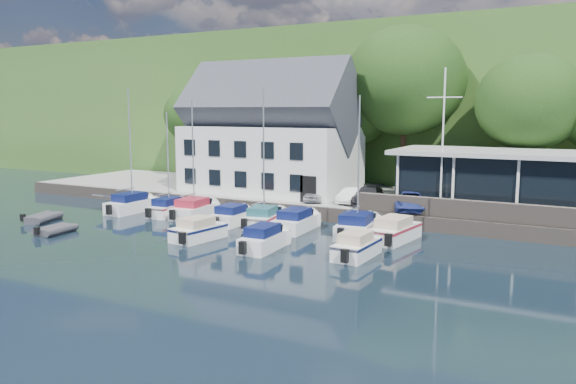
% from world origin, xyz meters
% --- Properties ---
extents(ground, '(180.00, 180.00, 0.00)m').
position_xyz_m(ground, '(0.00, 0.00, 0.00)').
color(ground, black).
rests_on(ground, ground).
extents(quay, '(60.00, 13.00, 1.00)m').
position_xyz_m(quay, '(0.00, 17.50, 0.50)').
color(quay, gray).
rests_on(quay, ground).
extents(quay_face, '(60.00, 0.30, 1.00)m').
position_xyz_m(quay_face, '(0.00, 11.00, 0.50)').
color(quay_face, '#5E544B').
rests_on(quay_face, ground).
extents(hillside, '(160.00, 75.00, 16.00)m').
position_xyz_m(hillside, '(0.00, 62.00, 8.00)').
color(hillside, '#2A541F').
rests_on(hillside, ground).
extents(field_patch, '(50.00, 30.00, 0.30)m').
position_xyz_m(field_patch, '(8.00, 70.00, 16.15)').
color(field_patch, '#626B35').
rests_on(field_patch, hillside).
extents(harbor_building, '(14.40, 8.20, 8.70)m').
position_xyz_m(harbor_building, '(-7.00, 16.50, 5.35)').
color(harbor_building, silver).
rests_on(harbor_building, quay).
extents(club_pavilion, '(13.20, 7.20, 4.10)m').
position_xyz_m(club_pavilion, '(11.00, 16.00, 3.05)').
color(club_pavilion, black).
rests_on(club_pavilion, quay).
extents(seawall, '(18.00, 0.50, 1.20)m').
position_xyz_m(seawall, '(12.00, 11.40, 1.60)').
color(seawall, '#5E544B').
rests_on(seawall, quay).
extents(gangway, '(1.20, 6.00, 1.40)m').
position_xyz_m(gangway, '(-16.50, 9.00, 0.00)').
color(gangway, silver).
rests_on(gangway, ground).
extents(car_silver, '(2.26, 3.62, 1.15)m').
position_xyz_m(car_silver, '(-1.39, 13.31, 1.57)').
color(car_silver, '#B2B2B7').
rests_on(car_silver, quay).
extents(car_white, '(1.29, 3.55, 1.16)m').
position_xyz_m(car_white, '(1.43, 13.80, 1.58)').
color(car_white, silver).
rests_on(car_white, quay).
extents(car_dgrey, '(2.46, 4.68, 1.29)m').
position_xyz_m(car_dgrey, '(2.76, 13.87, 1.65)').
color(car_dgrey, '#28282D').
rests_on(car_dgrey, quay).
extents(car_blue, '(2.74, 4.34, 1.39)m').
position_xyz_m(car_blue, '(6.19, 12.80, 1.69)').
color(car_blue, navy).
rests_on(car_blue, quay).
extents(flagpole, '(2.31, 0.20, 9.61)m').
position_xyz_m(flagpole, '(8.23, 12.81, 5.80)').
color(flagpole, silver).
rests_on(flagpole, quay).
extents(tree_0, '(6.95, 6.95, 9.50)m').
position_xyz_m(tree_0, '(-19.15, 22.48, 5.75)').
color(tree_0, black).
rests_on(tree_0, quay).
extents(tree_1, '(7.81, 7.81, 10.67)m').
position_xyz_m(tree_1, '(-10.55, 22.44, 6.34)').
color(tree_1, black).
rests_on(tree_1, quay).
extents(tree_2, '(7.89, 7.89, 10.78)m').
position_xyz_m(tree_2, '(-2.09, 22.07, 6.39)').
color(tree_2, black).
rests_on(tree_2, quay).
extents(tree_3, '(10.16, 10.16, 13.89)m').
position_xyz_m(tree_3, '(2.84, 22.07, 7.95)').
color(tree_3, black).
rests_on(tree_3, quay).
extents(tree_4, '(8.14, 8.14, 11.12)m').
position_xyz_m(tree_4, '(12.66, 21.68, 6.56)').
color(tree_4, black).
rests_on(tree_4, quay).
extents(boat_r1_0, '(2.02, 6.59, 9.31)m').
position_xyz_m(boat_r1_0, '(-14.24, 7.43, 4.66)').
color(boat_r1_0, white).
rests_on(boat_r1_0, ground).
extents(boat_r1_1, '(2.15, 5.69, 8.40)m').
position_xyz_m(boat_r1_1, '(-10.77, 7.64, 4.20)').
color(boat_r1_1, white).
rests_on(boat_r1_1, ground).
extents(boat_r1_2, '(2.69, 6.09, 8.79)m').
position_xyz_m(boat_r1_2, '(-8.64, 7.92, 4.39)').
color(boat_r1_2, white).
rests_on(boat_r1_2, ground).
extents(boat_r1_3, '(2.04, 5.16, 1.37)m').
position_xyz_m(boat_r1_3, '(-4.72, 7.13, 0.69)').
color(boat_r1_3, white).
rests_on(boat_r1_3, ground).
extents(boat_r1_4, '(2.83, 5.52, 8.52)m').
position_xyz_m(boat_r1_4, '(-2.38, 7.45, 4.26)').
color(boat_r1_4, white).
rests_on(boat_r1_4, ground).
extents(boat_r1_5, '(2.27, 6.18, 1.44)m').
position_xyz_m(boat_r1_5, '(0.08, 7.46, 0.72)').
color(boat_r1_5, white).
rests_on(boat_r1_5, ground).
extents(boat_r1_6, '(2.77, 5.88, 9.44)m').
position_xyz_m(boat_r1_6, '(4.39, 7.41, 4.72)').
color(boat_r1_6, white).
rests_on(boat_r1_6, ground).
extents(boat_r1_7, '(2.75, 6.19, 1.51)m').
position_xyz_m(boat_r1_7, '(6.76, 7.50, 0.75)').
color(boat_r1_7, white).
rests_on(boat_r1_7, ground).
extents(boat_r2_2, '(2.59, 5.24, 1.42)m').
position_xyz_m(boat_r2_2, '(-3.91, 2.13, 0.71)').
color(boat_r2_2, white).
rests_on(boat_r2_2, ground).
extents(boat_r2_3, '(2.00, 5.70, 1.43)m').
position_xyz_m(boat_r2_3, '(0.84, 2.02, 0.72)').
color(boat_r2_3, white).
rests_on(boat_r2_3, ground).
extents(boat_r2_4, '(1.94, 5.04, 1.42)m').
position_xyz_m(boat_r2_4, '(6.12, 2.79, 0.71)').
color(boat_r2_4, white).
rests_on(boat_r2_4, ground).
extents(dinghy_0, '(2.60, 3.38, 0.70)m').
position_xyz_m(dinghy_0, '(-17.22, 1.61, 0.35)').
color(dinghy_0, '#37363B').
rests_on(dinghy_0, ground).
extents(dinghy_1, '(1.89, 2.88, 0.64)m').
position_xyz_m(dinghy_1, '(-13.15, -0.73, 0.32)').
color(dinghy_1, '#37363B').
rests_on(dinghy_1, ground).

